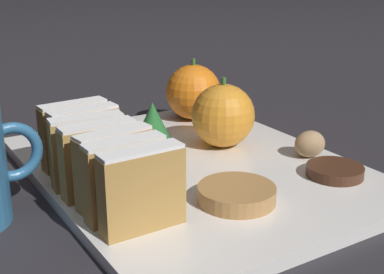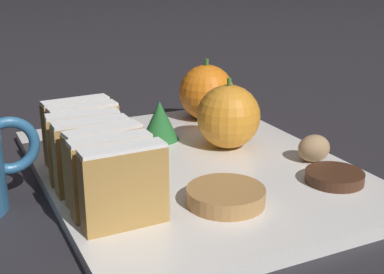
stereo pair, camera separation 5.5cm
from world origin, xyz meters
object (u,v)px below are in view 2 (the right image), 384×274
(orange_near, at_px, (207,92))
(chocolate_cookie, at_px, (334,177))
(orange_far, at_px, (228,117))
(walnut, at_px, (314,148))

(orange_near, xyz_separation_m, chocolate_cookie, (0.02, -0.24, -0.03))
(orange_near, bearing_deg, chocolate_cookie, -86.32)
(orange_far, bearing_deg, walnut, -52.71)
(orange_near, bearing_deg, orange_far, -104.52)
(orange_far, relative_size, walnut, 2.26)
(orange_far, height_order, chocolate_cookie, orange_far)
(chocolate_cookie, bearing_deg, walnut, 73.04)
(orange_near, height_order, orange_far, same)
(orange_far, distance_m, chocolate_cookie, 0.14)
(orange_near, xyz_separation_m, walnut, (0.03, -0.19, -0.02))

